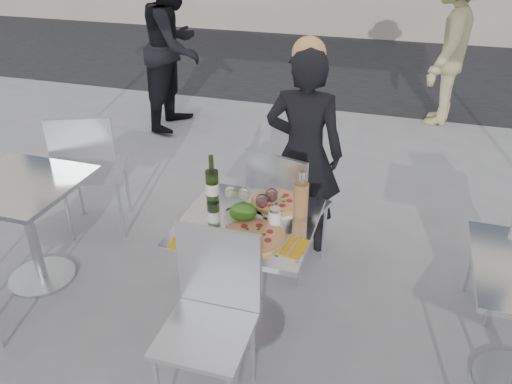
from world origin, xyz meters
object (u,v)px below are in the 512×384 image
(wine_bottle, at_px, (212,185))
(napkin_left, at_px, (190,241))
(woman_diner, at_px, (304,154))
(wineglass_red_a, at_px, (262,202))
(side_chair_lfar, at_px, (89,165))
(wineglass_red_b, at_px, (271,196))
(chair_far, at_px, (284,203))
(chair_near, at_px, (212,307))
(salad_plate, at_px, (243,213))
(side_table_left, at_px, (26,211))
(sugar_shaker, at_px, (275,217))
(wineglass_white_b, at_px, (244,195))
(main_table, at_px, (248,253))
(wineglass_white_a, at_px, (231,194))
(pizza_near, at_px, (253,236))
(pizza_far, at_px, (276,202))
(napkin_right, at_px, (288,245))
(pedestrian_a, at_px, (174,47))
(pedestrian_b, at_px, (448,43))
(carafe, at_px, (301,201))

(wine_bottle, bearing_deg, napkin_left, -85.25)
(woman_diner, relative_size, wineglass_red_a, 9.51)
(side_chair_lfar, distance_m, wineglass_red_b, 1.64)
(chair_far, bearing_deg, wineglass_red_b, 109.91)
(wine_bottle, bearing_deg, wineglass_red_b, -3.12)
(chair_near, distance_m, napkin_left, 0.36)
(chair_near, bearing_deg, salad_plate, 89.74)
(side_table_left, xyz_separation_m, sugar_shaker, (1.65, -0.00, 0.26))
(napkin_left, bearing_deg, side_chair_lfar, 140.04)
(wineglass_white_b, bearing_deg, main_table, -58.15)
(wineglass_white_a, bearing_deg, wineglass_red_a, -10.85)
(pizza_near, bearing_deg, pizza_far, 86.71)
(pizza_far, bearing_deg, salad_plate, -122.50)
(chair_near, bearing_deg, napkin_right, 47.49)
(chair_far, height_order, woman_diner, woman_diner)
(pizza_far, relative_size, wineglass_white_b, 2.04)
(chair_near, distance_m, wineglass_red_a, 0.62)
(pedestrian_a, xyz_separation_m, wineglass_red_a, (1.91, -2.93, -0.06))
(woman_diner, xyz_separation_m, wineglass_white_b, (-0.15, -0.87, 0.11))
(pizza_far, xyz_separation_m, salad_plate, (-0.13, -0.20, 0.02))
(chair_far, distance_m, pizza_near, 0.75)
(pizza_near, distance_m, wineglass_white_a, 0.32)
(woman_diner, bearing_deg, pizza_near, 86.85)
(pizza_near, height_order, wineglass_red_a, wineglass_red_a)
(salad_plate, distance_m, wineglass_white_a, 0.13)
(pizza_far, distance_m, wineglass_white_a, 0.28)
(wine_bottle, bearing_deg, wineglass_white_a, -23.68)
(pedestrian_a, bearing_deg, wineglass_white_b, -148.91)
(woman_diner, bearing_deg, main_table, 82.05)
(pedestrian_a, xyz_separation_m, pizza_near, (1.92, -3.12, -0.16))
(chair_far, height_order, napkin_left, chair_far)
(wine_bottle, relative_size, napkin_right, 1.45)
(pedestrian_b, bearing_deg, chair_near, -4.27)
(pizza_near, height_order, sugar_shaker, sugar_shaker)
(side_chair_lfar, bearing_deg, napkin_right, 132.22)
(pizza_far, relative_size, napkin_left, 1.60)
(napkin_right, bearing_deg, salad_plate, 156.93)
(wineglass_red_b, distance_m, napkin_left, 0.51)
(chair_near, relative_size, pedestrian_b, 0.50)
(pedestrian_a, height_order, wineglass_white_a, pedestrian_a)
(pedestrian_b, distance_m, salad_plate, 4.13)
(woman_diner, bearing_deg, chair_far, 81.46)
(side_table_left, bearing_deg, pedestrian_b, 57.13)
(sugar_shaker, height_order, wineglass_red_a, wineglass_red_a)
(wineglass_red_b, bearing_deg, salad_plate, -142.48)
(chair_far, distance_m, wineglass_white_b, 0.59)
(chair_near, height_order, wineglass_red_a, chair_near)
(woman_diner, bearing_deg, wineglass_red_b, 88.04)
(pizza_far, bearing_deg, carafe, -34.31)
(salad_plate, distance_m, wineglass_red_a, 0.12)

